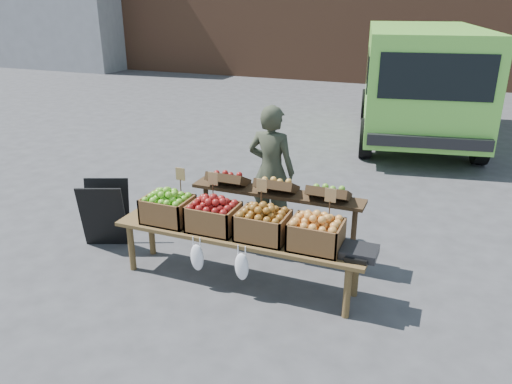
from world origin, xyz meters
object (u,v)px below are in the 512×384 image
at_px(delivery_van, 419,85).
at_px(display_bench, 238,258).
at_px(chalkboard_sign, 105,213).
at_px(crate_green_apples, 316,235).
at_px(crate_red_apples, 263,226).
at_px(back_table, 276,214).
at_px(weighing_scale, 359,252).
at_px(vendor, 271,171).
at_px(crate_golden_apples, 168,209).
at_px(crate_russet_pears, 214,217).

bearing_deg(delivery_van, display_bench, -109.76).
height_order(chalkboard_sign, crate_green_apples, crate_green_apples).
bearing_deg(crate_red_apples, chalkboard_sign, 174.36).
distance_m(back_table, weighing_scale, 1.31).
bearing_deg(delivery_van, vendor, -113.08).
bearing_deg(crate_golden_apples, crate_red_apples, 0.00).
height_order(delivery_van, crate_russet_pears, delivery_van).
height_order(vendor, crate_green_apples, vendor).
bearing_deg(display_bench, delivery_van, 80.28).
bearing_deg(display_bench, crate_russet_pears, 180.00).
xyz_separation_m(chalkboard_sign, crate_russet_pears, (1.57, -0.21, 0.30)).
xyz_separation_m(chalkboard_sign, crate_golden_apples, (1.02, -0.21, 0.30)).
relative_size(vendor, back_table, 0.79).
bearing_deg(crate_russet_pears, chalkboard_sign, 172.40).
relative_size(delivery_van, crate_green_apples, 10.21).
relative_size(chalkboard_sign, weighing_scale, 2.39).
xyz_separation_m(crate_russet_pears, weighing_scale, (1.52, 0.00, -0.10)).
relative_size(crate_golden_apples, weighing_scale, 1.47).
relative_size(delivery_van, vendor, 3.07).
bearing_deg(crate_russet_pears, display_bench, 0.00).
xyz_separation_m(back_table, crate_green_apples, (0.66, -0.72, 0.19)).
bearing_deg(vendor, crate_red_apples, 108.86).
xyz_separation_m(chalkboard_sign, crate_red_apples, (2.12, -0.21, 0.30)).
relative_size(delivery_van, crate_russet_pears, 10.21).
bearing_deg(crate_green_apples, display_bench, 180.00).
distance_m(chalkboard_sign, display_bench, 1.86).
height_order(back_table, crate_red_apples, back_table).
height_order(vendor, weighing_scale, vendor).
height_order(vendor, display_bench, vendor).
distance_m(delivery_van, crate_green_apples, 6.74).
bearing_deg(crate_red_apples, back_table, 98.98).
distance_m(display_bench, crate_russet_pears, 0.51).
bearing_deg(crate_russet_pears, crate_green_apples, 0.00).
height_order(display_bench, weighing_scale, weighing_scale).
bearing_deg(crate_red_apples, crate_green_apples, 0.00).
xyz_separation_m(crate_red_apples, crate_green_apples, (0.55, 0.00, 0.00)).
bearing_deg(chalkboard_sign, delivery_van, 43.31).
bearing_deg(vendor, display_bench, 97.01).
xyz_separation_m(back_table, crate_russet_pears, (-0.44, -0.72, 0.19)).
relative_size(chalkboard_sign, crate_russet_pears, 1.62).
relative_size(back_table, crate_red_apples, 4.20).
bearing_deg(crate_red_apples, vendor, 106.70).
relative_size(back_table, weighing_scale, 6.18).
height_order(display_bench, crate_green_apples, crate_green_apples).
height_order(chalkboard_sign, crate_golden_apples, crate_golden_apples).
relative_size(crate_golden_apples, crate_green_apples, 1.00).
xyz_separation_m(back_table, crate_red_apples, (0.11, -0.72, 0.19)).
relative_size(display_bench, crate_golden_apples, 5.40).
distance_m(crate_russet_pears, crate_red_apples, 0.55).
xyz_separation_m(delivery_van, crate_russet_pears, (-1.43, -6.72, -0.43)).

